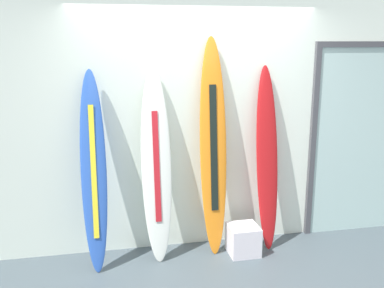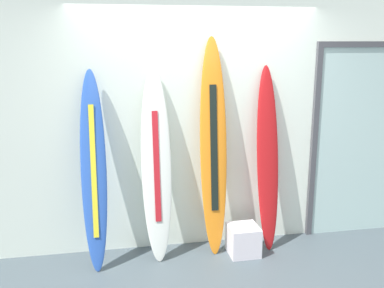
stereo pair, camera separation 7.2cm
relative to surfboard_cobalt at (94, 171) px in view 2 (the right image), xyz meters
name	(u,v)px [view 2 (the right image)]	position (x,y,z in m)	size (l,w,h in m)	color
wall_back	(194,115)	(1.04, 0.36, 0.44)	(7.20, 0.20, 2.80)	white
surfboard_cobalt	(94,171)	(0.00, 0.00, 0.00)	(0.25, 0.45, 1.91)	#2B55B5
surfboard_ivory	(156,168)	(0.61, 0.06, -0.02)	(0.30, 0.37, 1.91)	silver
surfboard_sunset	(213,150)	(1.19, 0.08, 0.13)	(0.28, 0.32, 2.21)	orange
surfboard_crimson	(268,159)	(1.77, 0.07, 0.01)	(0.25, 0.35, 1.93)	#B51618
display_block_left	(243,240)	(1.48, -0.09, -0.81)	(0.31, 0.31, 0.30)	silver
glass_door	(360,137)	(2.91, 0.24, 0.16)	(1.16, 0.06, 2.16)	silver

